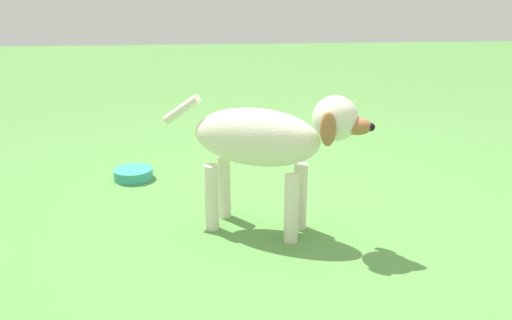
{
  "coord_description": "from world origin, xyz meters",
  "views": [
    {
      "loc": [
        0.4,
        2.4,
        1.09
      ],
      "look_at": [
        0.21,
        0.16,
        0.33
      ],
      "focal_mm": 38.01,
      "sensor_mm": 36.0,
      "label": 1
    }
  ],
  "objects": [
    {
      "name": "tennis_ball_1",
      "position": [
        0.33,
        -0.82,
        0.03
      ],
      "size": [
        0.07,
        0.07,
        0.07
      ],
      "primitive_type": "sphere",
      "color": "#C9D32C",
      "rests_on": "ground"
    },
    {
      "name": "water_bowl",
      "position": [
        0.84,
        -0.53,
        0.03
      ],
      "size": [
        0.22,
        0.22,
        0.06
      ],
      "primitive_type": "cylinder",
      "color": "teal",
      "rests_on": "ground"
    },
    {
      "name": "ground",
      "position": [
        0.0,
        0.0,
        0.0
      ],
      "size": [
        14.0,
        14.0,
        0.0
      ],
      "primitive_type": "plane",
      "color": "#548C42"
    },
    {
      "name": "dog",
      "position": [
        0.16,
        0.18,
        0.42
      ],
      "size": [
        0.88,
        0.48,
        0.64
      ],
      "rotation": [
        0.0,
        0.0,
        2.71
      ],
      "color": "silver",
      "rests_on": "ground"
    }
  ]
}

